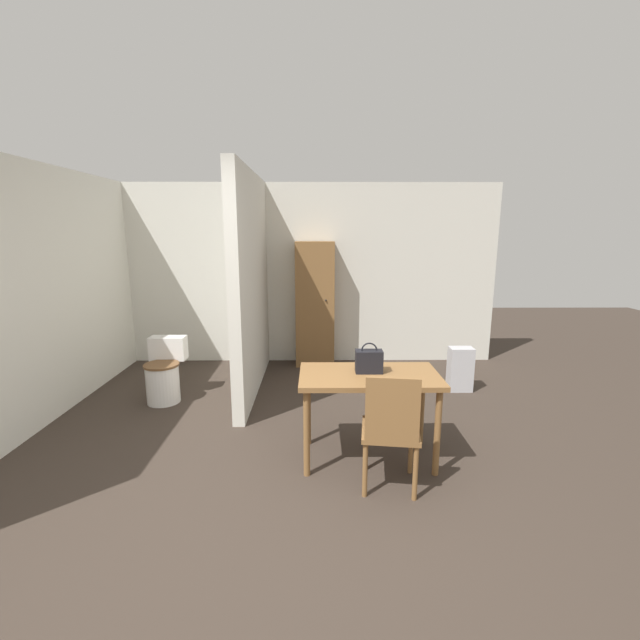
# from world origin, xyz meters

# --- Properties ---
(ground_plane) EXTENTS (16.00, 16.00, 0.00)m
(ground_plane) POSITION_xyz_m (0.00, 0.00, 0.00)
(ground_plane) COLOR #382D26
(wall_back) EXTENTS (5.65, 0.12, 2.50)m
(wall_back) POSITION_xyz_m (0.00, 3.73, 1.25)
(wall_back) COLOR silver
(wall_back) RESTS_ON ground_plane
(wall_left) EXTENTS (0.12, 4.67, 2.50)m
(wall_left) POSITION_xyz_m (-2.38, 1.84, 1.25)
(wall_left) COLOR silver
(wall_left) RESTS_ON ground_plane
(partition_wall) EXTENTS (0.12, 2.17, 2.50)m
(partition_wall) POSITION_xyz_m (-0.45, 2.59, 1.25)
(partition_wall) COLOR silver
(partition_wall) RESTS_ON ground_plane
(dining_table) EXTENTS (1.12, 0.62, 0.74)m
(dining_table) POSITION_xyz_m (0.73, 0.92, 0.64)
(dining_table) COLOR brown
(dining_table) RESTS_ON ground_plane
(wooden_chair) EXTENTS (0.46, 0.46, 0.90)m
(wooden_chair) POSITION_xyz_m (0.83, 0.48, 0.49)
(wooden_chair) COLOR brown
(wooden_chair) RESTS_ON ground_plane
(toilet) EXTENTS (0.40, 0.52, 0.68)m
(toilet) POSITION_xyz_m (-1.39, 2.20, 0.31)
(toilet) COLOR white
(toilet) RESTS_ON ground_plane
(handbag) EXTENTS (0.22, 0.12, 0.25)m
(handbag) POSITION_xyz_m (0.72, 0.96, 0.83)
(handbag) COLOR black
(handbag) RESTS_ON dining_table
(wooden_cabinet) EXTENTS (0.53, 0.35, 1.72)m
(wooden_cabinet) POSITION_xyz_m (0.28, 3.49, 0.86)
(wooden_cabinet) COLOR brown
(wooden_cabinet) RESTS_ON ground_plane
(space_heater) EXTENTS (0.27, 0.18, 0.52)m
(space_heater) POSITION_xyz_m (1.99, 2.46, 0.26)
(space_heater) COLOR #BCBCC1
(space_heater) RESTS_ON ground_plane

